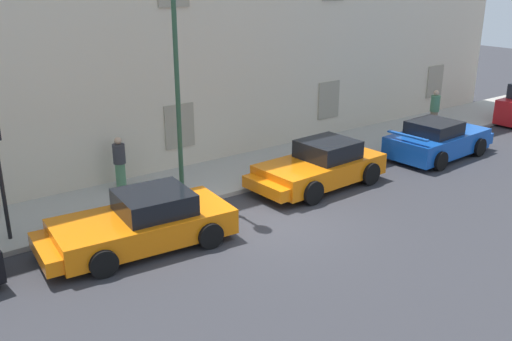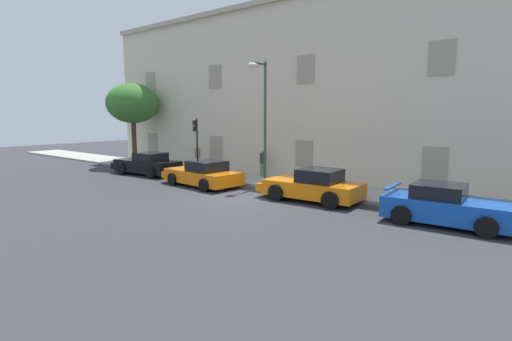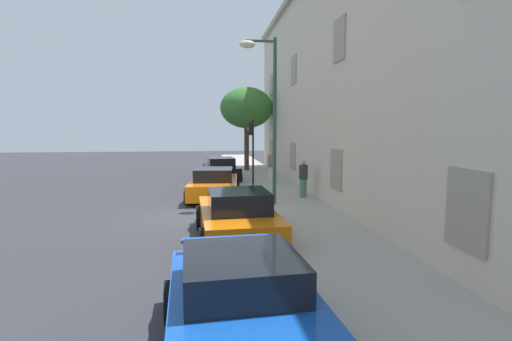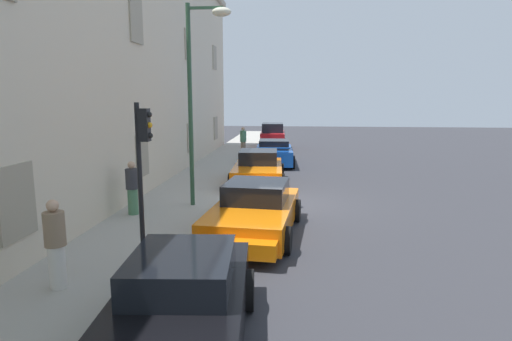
{
  "view_description": "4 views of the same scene",
  "coord_description": "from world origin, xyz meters",
  "px_view_note": "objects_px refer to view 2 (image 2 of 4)",
  "views": [
    {
      "loc": [
        -8.94,
        -11.05,
        6.53
      ],
      "look_at": [
        0.19,
        1.27,
        1.12
      ],
      "focal_mm": 39.76,
      "sensor_mm": 36.0,
      "label": 1
    },
    {
      "loc": [
        11.5,
        -13.24,
        3.78
      ],
      "look_at": [
        -0.93,
        2.22,
        0.92
      ],
      "focal_mm": 27.35,
      "sensor_mm": 36.0,
      "label": 2
    },
    {
      "loc": [
        12.95,
        0.65,
        3.06
      ],
      "look_at": [
        0.48,
        2.32,
        1.66
      ],
      "focal_mm": 26.0,
      "sensor_mm": 36.0,
      "label": 3
    },
    {
      "loc": [
        -14.53,
        -0.14,
        3.64
      ],
      "look_at": [
        0.74,
        1.34,
        1.0
      ],
      "focal_mm": 29.81,
      "sensor_mm": 36.0,
      "label": 4
    }
  ],
  "objects_px": {
    "traffic_light": "(196,136)",
    "pedestrian_bystander": "(263,163)",
    "sportscar_yellow_flank": "(202,174)",
    "sportscar_tail_end": "(452,208)",
    "sportscar_white_middle": "(310,186)",
    "pedestrian_admiring": "(198,157)",
    "tree_near_kerb": "(133,104)",
    "street_lamp": "(261,101)",
    "sportscar_red_lead": "(146,165)"
  },
  "relations": [
    {
      "from": "sportscar_tail_end",
      "to": "street_lamp",
      "type": "distance_m",
      "value": 10.6
    },
    {
      "from": "sportscar_red_lead",
      "to": "street_lamp",
      "type": "bearing_deg",
      "value": 9.8
    },
    {
      "from": "sportscar_yellow_flank",
      "to": "pedestrian_admiring",
      "type": "bearing_deg",
      "value": 139.6
    },
    {
      "from": "sportscar_yellow_flank",
      "to": "traffic_light",
      "type": "bearing_deg",
      "value": 141.9
    },
    {
      "from": "tree_near_kerb",
      "to": "street_lamp",
      "type": "bearing_deg",
      "value": -3.02
    },
    {
      "from": "sportscar_red_lead",
      "to": "pedestrian_bystander",
      "type": "relative_size",
      "value": 3.03
    },
    {
      "from": "sportscar_yellow_flank",
      "to": "tree_near_kerb",
      "type": "relative_size",
      "value": 0.83
    },
    {
      "from": "sportscar_tail_end",
      "to": "sportscar_white_middle",
      "type": "bearing_deg",
      "value": 176.64
    },
    {
      "from": "sportscar_red_lead",
      "to": "pedestrian_admiring",
      "type": "bearing_deg",
      "value": 56.93
    },
    {
      "from": "sportscar_white_middle",
      "to": "traffic_light",
      "type": "height_order",
      "value": "traffic_light"
    },
    {
      "from": "pedestrian_admiring",
      "to": "sportscar_red_lead",
      "type": "bearing_deg",
      "value": -123.07
    },
    {
      "from": "sportscar_white_middle",
      "to": "pedestrian_admiring",
      "type": "xyz_separation_m",
      "value": [
        -10.26,
        2.77,
        0.36
      ]
    },
    {
      "from": "sportscar_red_lead",
      "to": "pedestrian_bystander",
      "type": "distance_m",
      "value": 7.61
    },
    {
      "from": "sportscar_yellow_flank",
      "to": "sportscar_tail_end",
      "type": "xyz_separation_m",
      "value": [
        12.26,
        0.13,
        0.01
      ]
    },
    {
      "from": "sportscar_white_middle",
      "to": "sportscar_tail_end",
      "type": "bearing_deg",
      "value": -3.36
    },
    {
      "from": "sportscar_white_middle",
      "to": "traffic_light",
      "type": "distance_m",
      "value": 9.31
    },
    {
      "from": "street_lamp",
      "to": "pedestrian_admiring",
      "type": "relative_size",
      "value": 3.76
    },
    {
      "from": "sportscar_red_lead",
      "to": "sportscar_yellow_flank",
      "type": "bearing_deg",
      "value": -4.81
    },
    {
      "from": "sportscar_white_middle",
      "to": "pedestrian_bystander",
      "type": "relative_size",
      "value": 2.87
    },
    {
      "from": "sportscar_white_middle",
      "to": "pedestrian_bystander",
      "type": "bearing_deg",
      "value": 147.64
    },
    {
      "from": "sportscar_tail_end",
      "to": "traffic_light",
      "type": "xyz_separation_m",
      "value": [
        -14.81,
        1.87,
        1.86
      ]
    },
    {
      "from": "sportscar_yellow_flank",
      "to": "street_lamp",
      "type": "xyz_separation_m",
      "value": [
        2.53,
        1.88,
        3.86
      ]
    },
    {
      "from": "sportscar_red_lead",
      "to": "sportscar_white_middle",
      "type": "relative_size",
      "value": 1.06
    },
    {
      "from": "traffic_light",
      "to": "street_lamp",
      "type": "height_order",
      "value": "street_lamp"
    },
    {
      "from": "street_lamp",
      "to": "pedestrian_bystander",
      "type": "height_order",
      "value": "street_lamp"
    },
    {
      "from": "street_lamp",
      "to": "sportscar_tail_end",
      "type": "bearing_deg",
      "value": -10.18
    },
    {
      "from": "sportscar_yellow_flank",
      "to": "pedestrian_bystander",
      "type": "xyz_separation_m",
      "value": [
        1.22,
        3.79,
        0.36
      ]
    },
    {
      "from": "sportscar_yellow_flank",
      "to": "pedestrian_admiring",
      "type": "xyz_separation_m",
      "value": [
        -3.81,
        3.25,
        0.4
      ]
    },
    {
      "from": "tree_near_kerb",
      "to": "pedestrian_bystander",
      "type": "xyz_separation_m",
      "value": [
        11.04,
        1.26,
        -3.6
      ]
    },
    {
      "from": "sportscar_yellow_flank",
      "to": "tree_near_kerb",
      "type": "distance_m",
      "value": 10.89
    },
    {
      "from": "street_lamp",
      "to": "pedestrian_bystander",
      "type": "xyz_separation_m",
      "value": [
        -1.31,
        1.91,
        -3.5
      ]
    },
    {
      "from": "sportscar_yellow_flank",
      "to": "sportscar_white_middle",
      "type": "bearing_deg",
      "value": 4.22
    },
    {
      "from": "pedestrian_bystander",
      "to": "sportscar_tail_end",
      "type": "bearing_deg",
      "value": -18.31
    },
    {
      "from": "sportscar_white_middle",
      "to": "pedestrian_bystander",
      "type": "distance_m",
      "value": 6.19
    },
    {
      "from": "traffic_light",
      "to": "sportscar_tail_end",
      "type": "bearing_deg",
      "value": -7.18
    },
    {
      "from": "sportscar_white_middle",
      "to": "street_lamp",
      "type": "relative_size",
      "value": 0.73
    },
    {
      "from": "street_lamp",
      "to": "traffic_light",
      "type": "bearing_deg",
      "value": 178.65
    },
    {
      "from": "sportscar_yellow_flank",
      "to": "pedestrian_admiring",
      "type": "relative_size",
      "value": 2.9
    },
    {
      "from": "sportscar_tail_end",
      "to": "traffic_light",
      "type": "relative_size",
      "value": 1.34
    },
    {
      "from": "tree_near_kerb",
      "to": "pedestrian_admiring",
      "type": "distance_m",
      "value": 7.02
    },
    {
      "from": "pedestrian_bystander",
      "to": "sportscar_red_lead",
      "type": "bearing_deg",
      "value": -154.15
    },
    {
      "from": "sportscar_red_lead",
      "to": "pedestrian_bystander",
      "type": "height_order",
      "value": "pedestrian_bystander"
    },
    {
      "from": "traffic_light",
      "to": "street_lamp",
      "type": "bearing_deg",
      "value": -1.35
    },
    {
      "from": "sportscar_white_middle",
      "to": "pedestrian_bystander",
      "type": "height_order",
      "value": "pedestrian_bystander"
    },
    {
      "from": "traffic_light",
      "to": "pedestrian_bystander",
      "type": "xyz_separation_m",
      "value": [
        3.77,
        1.79,
        -1.51
      ]
    },
    {
      "from": "pedestrian_admiring",
      "to": "street_lamp",
      "type": "bearing_deg",
      "value": -12.15
    },
    {
      "from": "sportscar_red_lead",
      "to": "sportscar_tail_end",
      "type": "distance_m",
      "value": 17.88
    },
    {
      "from": "sportscar_tail_end",
      "to": "tree_near_kerb",
      "type": "bearing_deg",
      "value": 173.8
    },
    {
      "from": "tree_near_kerb",
      "to": "pedestrian_admiring",
      "type": "height_order",
      "value": "tree_near_kerb"
    },
    {
      "from": "traffic_light",
      "to": "street_lamp",
      "type": "xyz_separation_m",
      "value": [
        5.08,
        -0.12,
        1.99
      ]
    }
  ]
}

